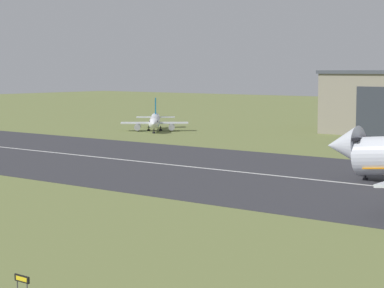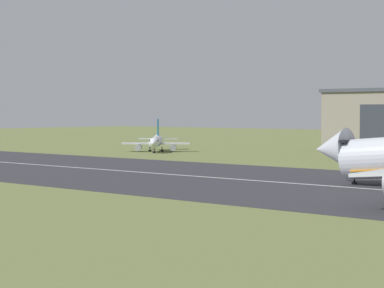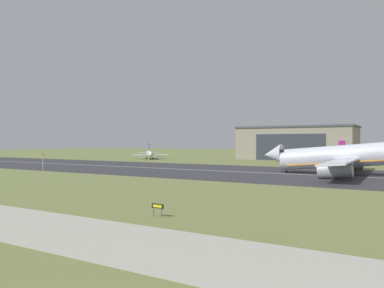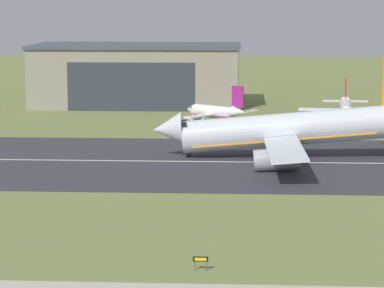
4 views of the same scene
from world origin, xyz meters
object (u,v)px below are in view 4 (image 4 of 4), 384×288
runway_sign (201,260)px  airplane_parked_centre (346,108)px  airplane_landing (285,131)px  airplane_parked_far_east (215,112)px

runway_sign → airplane_parked_centre: bearing=77.1°
airplane_landing → airplane_parked_centre: airplane_landing is taller
airplane_landing → airplane_parked_centre: (17.38, 57.15, -2.37)m
airplane_parked_centre → runway_sign: size_ratio=15.25×
airplane_parked_far_east → airplane_landing: bearing=-72.4°
airplane_landing → runway_sign: size_ratio=34.22×
airplane_parked_far_east → runway_sign: airplane_parked_far_east is taller
airplane_landing → airplane_parked_far_east: size_ratio=3.10×
airplane_landing → runway_sign: bearing=-99.7°
airplane_parked_centre → runway_sign: (-29.58, -128.76, -1.50)m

